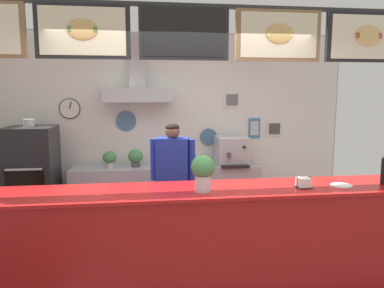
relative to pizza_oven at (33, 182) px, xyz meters
name	(u,v)px	position (x,y,z in m)	size (l,w,h in m)	color
ground_plane	(186,288)	(1.88, -1.62, -0.75)	(6.48, 6.48, 0.00)	#514C47
back_wall_assembly	(168,121)	(1.85, 0.46, 0.76)	(5.40, 2.23, 2.82)	#9E9E99
service_counter	(189,246)	(1.88, -1.83, -0.22)	(4.26, 0.66, 1.07)	maroon
back_prep_counter	(167,196)	(1.80, 0.21, -0.32)	(2.70, 0.53, 0.89)	#A3A5AD
pizza_oven	(33,182)	(0.00, 0.00, 0.00)	(0.62, 0.68, 1.60)	#232326
shop_worker	(173,185)	(1.81, -0.83, 0.10)	(0.52, 0.29, 1.59)	#232328
espresso_machine	(231,151)	(2.76, 0.18, 0.34)	(0.44, 0.52, 0.42)	#B7BABF
potted_rosemary	(110,158)	(1.00, 0.18, 0.27)	(0.20, 0.20, 0.24)	beige
potted_oregano	(136,157)	(1.36, 0.20, 0.27)	(0.22, 0.22, 0.25)	#4C4C51
potted_thyme	(190,157)	(2.15, 0.21, 0.26)	(0.16, 0.16, 0.21)	#9E563D
napkin_holder	(303,183)	(2.93, -1.91, 0.36)	(0.14, 0.13, 0.11)	#262628
pepper_grinder	(384,169)	(3.74, -1.90, 0.47)	(0.06, 0.06, 0.30)	black
condiment_plate	(341,185)	(3.31, -1.91, 0.33)	(0.19, 0.19, 0.01)	white
basil_vase	(203,172)	(1.99, -1.92, 0.50)	(0.21, 0.21, 0.33)	silver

